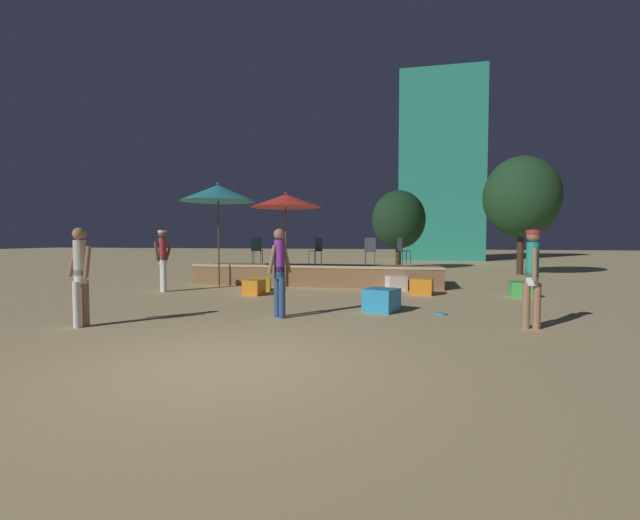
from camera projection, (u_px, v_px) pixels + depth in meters
name	position (u px, v px, depth m)	size (l,w,h in m)	color
ground_plane	(221.00, 365.00, 5.31)	(120.00, 120.00, 0.00)	tan
wooden_deck	(318.00, 275.00, 14.88)	(8.33, 2.35, 0.71)	olive
patio_umbrella_0	(218.00, 193.00, 13.95)	(2.46, 2.46, 3.40)	brown
patio_umbrella_1	(286.00, 201.00, 13.76)	(2.29, 2.29, 3.08)	brown
cube_seat_0	(260.00, 284.00, 12.92)	(0.73, 0.73, 0.40)	yellow
cube_seat_1	(396.00, 283.00, 13.00)	(0.70, 0.70, 0.43)	white
cube_seat_2	(254.00, 287.00, 11.91)	(0.56, 0.56, 0.43)	orange
cube_seat_3	(382.00, 300.00, 9.19)	(0.83, 0.83, 0.50)	#2D9EDB
cube_seat_4	(422.00, 286.00, 11.99)	(0.67, 0.67, 0.46)	orange
cube_seat_5	(521.00, 289.00, 11.49)	(0.60, 0.60, 0.41)	#4CC651
person_0	(532.00, 273.00, 7.40)	(0.30, 0.50, 1.73)	#997051
person_1	(80.00, 273.00, 7.56)	(0.55, 0.30, 1.77)	#997051
person_2	(163.00, 256.00, 12.62)	(0.42, 0.46, 1.83)	white
person_3	(279.00, 269.00, 8.45)	(0.41, 0.48, 1.77)	#2D4C7F
bistro_chair_0	(317.00, 248.00, 14.55)	(0.48, 0.48, 0.90)	#1E4C47
bistro_chair_1	(402.00, 248.00, 14.49)	(0.46, 0.46, 0.90)	#2D3338
bistro_chair_2	(370.00, 248.00, 13.97)	(0.40, 0.40, 0.90)	#47474C
bistro_chair_3	(257.00, 248.00, 14.86)	(0.41, 0.41, 0.90)	#1E4C47
frisbee_disc	(441.00, 314.00, 8.85)	(0.23, 0.23, 0.03)	#33B2D8
background_tree_0	(399.00, 220.00, 22.17)	(2.74, 2.74, 4.08)	#3D2B1C
background_tree_1	(521.00, 197.00, 18.58)	(3.19, 3.19, 5.15)	#3D2B1C
distant_building	(441.00, 168.00, 31.52)	(6.02, 3.14, 13.65)	teal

